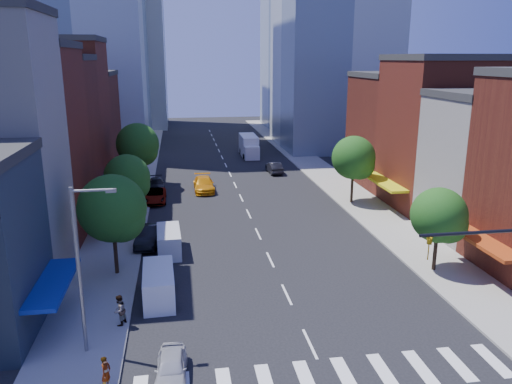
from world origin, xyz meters
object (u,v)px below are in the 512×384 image
(traffic_car_oncoming, at_px, (274,168))
(parked_car_rear, at_px, (157,184))
(parked_car_second, at_px, (149,236))
(pedestrian_near, at_px, (106,373))
(cargo_van_near, at_px, (159,285))
(taxi, at_px, (204,184))
(pedestrian_far, at_px, (119,310))
(parked_car_third, at_px, (155,196))
(parked_car_front, at_px, (171,368))
(box_truck, at_px, (249,147))
(traffic_car_far, at_px, (250,143))
(cargo_van_far, at_px, (169,242))

(traffic_car_oncoming, bearing_deg, parked_car_rear, 20.43)
(parked_car_second, height_order, pedestrian_near, pedestrian_near)
(cargo_van_near, xyz_separation_m, traffic_car_oncoming, (14.40, 35.29, -0.27))
(taxi, distance_m, pedestrian_far, 30.94)
(parked_car_third, relative_size, pedestrian_near, 3.09)
(parked_car_front, relative_size, pedestrian_far, 2.06)
(parked_car_third, height_order, pedestrian_near, pedestrian_near)
(box_truck, bearing_deg, parked_car_third, -118.74)
(taxi, xyz_separation_m, traffic_car_far, (9.69, 28.40, -0.04))
(parked_car_second, bearing_deg, parked_car_rear, 97.24)
(parked_car_third, relative_size, traffic_car_oncoming, 1.12)
(box_truck, bearing_deg, pedestrian_far, -105.56)
(cargo_van_far, relative_size, box_truck, 0.56)
(taxi, bearing_deg, pedestrian_near, -100.72)
(cargo_van_near, bearing_deg, cargo_van_far, 83.72)
(traffic_car_oncoming, relative_size, box_truck, 0.56)
(traffic_car_oncoming, distance_m, pedestrian_near, 47.25)
(cargo_van_near, xyz_separation_m, taxi, (4.37, 27.16, -0.20))
(parked_car_third, bearing_deg, parked_car_second, -90.40)
(traffic_car_far, height_order, pedestrian_near, pedestrian_near)
(cargo_van_near, bearing_deg, box_truck, 72.72)
(parked_car_rear, height_order, box_truck, box_truck)
(taxi, distance_m, traffic_car_oncoming, 12.91)
(box_truck, bearing_deg, parked_car_second, -109.49)
(parked_car_second, height_order, parked_car_rear, parked_car_second)
(parked_car_second, bearing_deg, traffic_car_far, 78.72)
(parked_car_front, relative_size, box_truck, 0.46)
(box_truck, bearing_deg, pedestrian_near, -103.95)
(parked_car_second, distance_m, taxi, 17.88)
(cargo_van_near, bearing_deg, pedestrian_near, -105.86)
(parked_car_third, distance_m, parked_car_rear, 5.58)
(cargo_van_near, distance_m, taxi, 27.51)
(parked_car_third, xyz_separation_m, box_truck, (13.89, 24.58, 0.84))
(traffic_car_far, distance_m, pedestrian_far, 60.85)
(pedestrian_near, bearing_deg, parked_car_rear, 21.14)
(cargo_van_near, xyz_separation_m, box_truck, (12.74, 47.87, 0.52))
(parked_car_front, xyz_separation_m, traffic_car_far, (13.21, 64.12, 0.14))
(traffic_car_far, relative_size, pedestrian_near, 2.79)
(parked_car_third, xyz_separation_m, traffic_car_oncoming, (15.55, 12.00, 0.04))
(parked_car_third, relative_size, taxi, 0.90)
(cargo_van_far, relative_size, traffic_car_oncoming, 1.00)
(taxi, bearing_deg, parked_car_third, -145.46)
(parked_car_second, relative_size, parked_car_third, 0.95)
(parked_car_front, height_order, taxi, taxi)
(pedestrian_far, bearing_deg, cargo_van_near, 172.45)
(cargo_van_far, height_order, traffic_car_oncoming, cargo_van_far)
(box_truck, bearing_deg, parked_car_rear, -125.43)
(pedestrian_far, bearing_deg, box_truck, -168.98)
(parked_car_second, xyz_separation_m, box_truck, (13.89, 37.72, 0.75))
(cargo_van_far, distance_m, traffic_car_far, 49.35)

